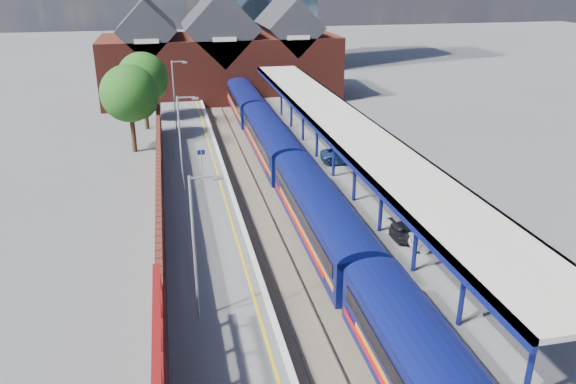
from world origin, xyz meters
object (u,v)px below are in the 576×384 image
at_px(lamp_post_b, 197,240).
at_px(lamp_post_d, 175,93).
at_px(train, 292,170).
at_px(lamp_post_c, 182,139).
at_px(parked_car_dark, 428,228).
at_px(platform_sign, 202,160).
at_px(parked_car_blue, 348,155).
at_px(parked_car_silver, 443,239).

distance_m(lamp_post_b, lamp_post_d, 32.00).
height_order(train, lamp_post_d, lamp_post_d).
distance_m(lamp_post_c, parked_car_dark, 17.72).
distance_m(lamp_post_c, platform_sign, 3.34).
relative_size(lamp_post_b, parked_car_blue, 1.55).
xyz_separation_m(lamp_post_b, lamp_post_c, (0.00, 16.00, 0.00)).
relative_size(platform_sign, parked_car_dark, 0.54).
distance_m(platform_sign, parked_car_dark, 17.75).
relative_size(lamp_post_c, parked_car_dark, 1.51).
xyz_separation_m(lamp_post_c, parked_car_blue, (13.46, 3.93, -3.36)).
xyz_separation_m(train, lamp_post_b, (-7.86, -15.98, 2.87)).
bearing_deg(platform_sign, train, -17.32).
bearing_deg(parked_car_blue, parked_car_dark, -172.09).
relative_size(lamp_post_d, platform_sign, 2.80).
bearing_deg(lamp_post_c, parked_car_blue, 16.28).
height_order(parked_car_dark, parked_car_blue, parked_car_dark).
xyz_separation_m(train, lamp_post_c, (-7.86, 0.02, 2.87)).
bearing_deg(lamp_post_d, platform_sign, -84.44).
distance_m(lamp_post_b, lamp_post_c, 16.00).
bearing_deg(parked_car_dark, lamp_post_b, 109.94).
xyz_separation_m(lamp_post_b, platform_sign, (1.36, 18.00, -2.30)).
bearing_deg(lamp_post_c, platform_sign, 55.74).
bearing_deg(lamp_post_d, parked_car_dark, -62.66).
distance_m(lamp_post_b, platform_sign, 18.20).
relative_size(train, parked_car_silver, 16.78).
bearing_deg(parked_car_blue, platform_sign, 105.76).
bearing_deg(platform_sign, parked_car_silver, -47.95).
bearing_deg(lamp_post_b, train, 63.82).
xyz_separation_m(lamp_post_b, parked_car_silver, (14.01, 3.98, -3.34)).
relative_size(lamp_post_b, lamp_post_c, 1.00).
bearing_deg(lamp_post_b, lamp_post_c, 90.00).
height_order(lamp_post_b, lamp_post_c, same).
bearing_deg(lamp_post_b, parked_car_dark, 21.25).
height_order(lamp_post_b, platform_sign, lamp_post_b).
relative_size(parked_car_silver, parked_car_dark, 0.85).
height_order(train, parked_car_blue, train).
xyz_separation_m(platform_sign, parked_car_blue, (12.10, 1.93, -1.06)).
distance_m(train, platform_sign, 6.83).
distance_m(lamp_post_c, lamp_post_d, 16.00).
bearing_deg(platform_sign, parked_car_dark, -45.53).
xyz_separation_m(parked_car_silver, parked_car_dark, (-0.24, 1.38, 0.02)).
height_order(lamp_post_c, parked_car_silver, lamp_post_c).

